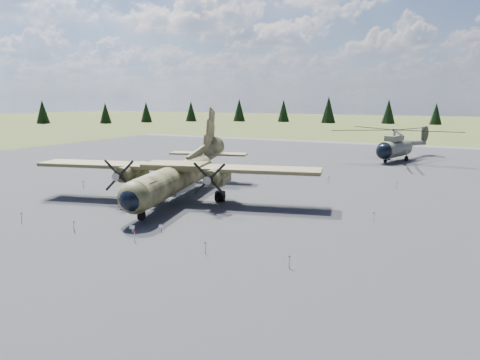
% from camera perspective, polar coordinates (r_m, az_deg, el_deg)
% --- Properties ---
extents(ground, '(500.00, 500.00, 0.00)m').
position_cam_1_polar(ground, '(47.03, -4.17, -2.77)').
color(ground, '#475224').
rests_on(ground, ground).
extents(apron, '(120.00, 120.00, 0.04)m').
position_cam_1_polar(apron, '(55.66, 1.10, -0.73)').
color(apron, '#5D5D62').
rests_on(apron, ground).
extents(transport_plane, '(29.22, 26.16, 9.69)m').
position_cam_1_polar(transport_plane, '(48.80, -7.45, 0.98)').
color(transport_plane, '#33381E').
rests_on(transport_plane, ground).
extents(helicopter_near, '(25.59, 26.47, 5.32)m').
position_cam_1_polar(helicopter_near, '(81.02, 18.44, 4.84)').
color(helicopter_near, gray).
rests_on(helicopter_near, ground).
extents(info_placard_left, '(0.44, 0.24, 0.66)m').
position_cam_1_polar(info_placard_left, '(37.31, -13.01, -5.71)').
color(info_placard_left, gray).
rests_on(info_placard_left, ground).
extents(info_placard_right, '(0.39, 0.18, 0.61)m').
position_cam_1_polar(info_placard_right, '(37.18, -9.60, -5.70)').
color(info_placard_right, gray).
rests_on(info_placard_right, ground).
extents(barrier_fence, '(33.12, 29.62, 0.85)m').
position_cam_1_polar(barrier_fence, '(47.09, -4.71, -2.12)').
color(barrier_fence, white).
rests_on(barrier_fence, ground).
extents(treeline, '(333.50, 332.95, 10.96)m').
position_cam_1_polar(treeline, '(42.42, 0.45, 2.57)').
color(treeline, black).
rests_on(treeline, ground).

